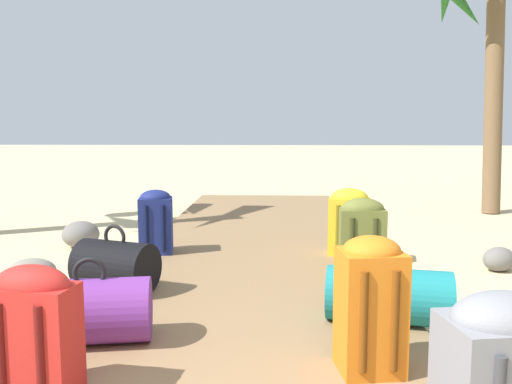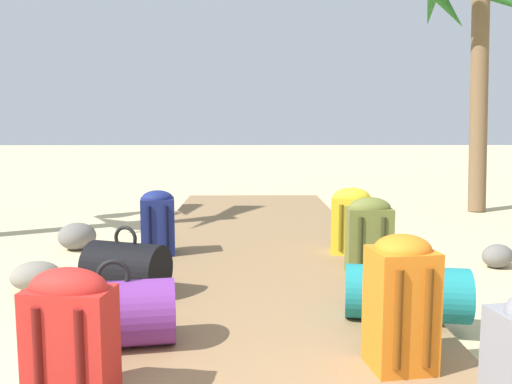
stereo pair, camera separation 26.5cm
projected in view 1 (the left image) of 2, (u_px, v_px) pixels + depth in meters
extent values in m
plane|color=#CCB789|center=(249.00, 286.00, 3.88)|extent=(60.00, 60.00, 0.00)
cube|color=olive|center=(254.00, 256.00, 4.63)|extent=(1.99, 7.61, 0.08)
cylinder|color=black|center=(116.00, 266.00, 3.50)|extent=(0.58, 0.47, 0.33)
torus|color=black|center=(115.00, 237.00, 3.47)|extent=(0.16, 0.08, 0.16)
cube|color=olive|center=(362.00, 242.00, 3.85)|extent=(0.33, 0.22, 0.48)
ellipsoid|color=olive|center=(363.00, 209.00, 3.82)|extent=(0.31, 0.20, 0.16)
cylinder|color=#333516|center=(352.00, 245.00, 3.76)|extent=(0.04, 0.04, 0.39)
cylinder|color=#333516|center=(375.00, 246.00, 3.75)|extent=(0.04, 0.04, 0.39)
cube|color=navy|center=(156.00, 225.00, 4.54)|extent=(0.31, 0.28, 0.47)
ellipsoid|color=navy|center=(155.00, 198.00, 4.51)|extent=(0.29, 0.27, 0.14)
cylinder|color=black|center=(147.00, 228.00, 4.41)|extent=(0.04, 0.04, 0.38)
cylinder|color=black|center=(163.00, 228.00, 4.43)|extent=(0.04, 0.04, 0.38)
cube|color=red|center=(35.00, 341.00, 2.11)|extent=(0.35, 0.23, 0.46)
ellipsoid|color=red|center=(32.00, 285.00, 2.08)|extent=(0.33, 0.22, 0.16)
cylinder|color=#5B110F|center=(1.00, 349.00, 2.03)|extent=(0.04, 0.04, 0.36)
cylinder|color=#5B110F|center=(40.00, 353.00, 2.00)|extent=(0.04, 0.04, 0.36)
cylinder|color=#6B2D84|center=(91.00, 311.00, 2.65)|extent=(0.63, 0.42, 0.32)
torus|color=black|center=(89.00, 273.00, 2.62)|extent=(0.17, 0.05, 0.16)
cube|color=orange|center=(370.00, 311.00, 2.33)|extent=(0.30, 0.28, 0.54)
ellipsoid|color=orange|center=(372.00, 251.00, 2.30)|extent=(0.28, 0.27, 0.13)
cylinder|color=#70380C|center=(364.00, 322.00, 2.20)|extent=(0.04, 0.04, 0.43)
cylinder|color=#70380C|center=(395.00, 321.00, 2.22)|extent=(0.04, 0.04, 0.43)
cube|color=gold|center=(349.00, 226.00, 4.48)|extent=(0.37, 0.30, 0.48)
ellipsoid|color=gold|center=(349.00, 198.00, 4.46)|extent=(0.35, 0.28, 0.16)
cylinder|color=#6D5E11|center=(338.00, 228.00, 4.39)|extent=(0.04, 0.04, 0.38)
cylinder|color=#6D5E11|center=(358.00, 229.00, 4.35)|extent=(0.04, 0.04, 0.38)
cylinder|color=#197A7F|center=(388.00, 296.00, 2.92)|extent=(0.71, 0.42, 0.30)
torus|color=black|center=(389.00, 263.00, 2.90)|extent=(0.17, 0.05, 0.16)
ellipsoid|color=slate|center=(504.00, 320.00, 1.58)|extent=(0.36, 0.29, 0.17)
cylinder|color=brown|center=(494.00, 93.00, 7.06)|extent=(0.23, 0.45, 3.20)
ellipsoid|color=slate|center=(499.00, 259.00, 4.27)|extent=(0.33, 0.30, 0.20)
ellipsoid|color=gray|center=(32.00, 272.00, 3.87)|extent=(0.42, 0.39, 0.20)
ellipsoid|color=slate|center=(81.00, 234.00, 5.12)|extent=(0.41, 0.41, 0.25)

